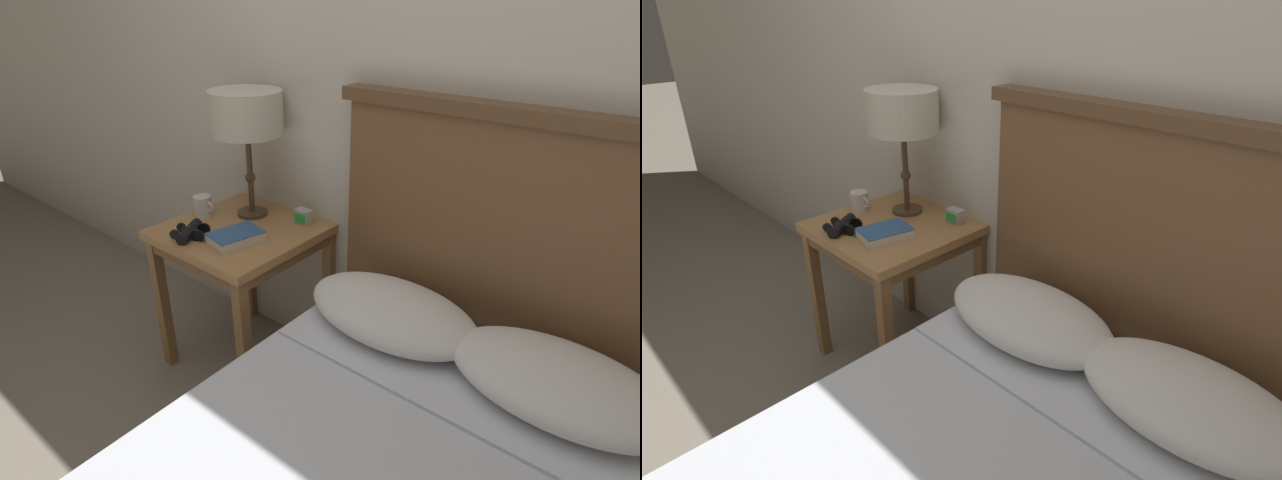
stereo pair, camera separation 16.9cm
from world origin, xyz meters
The scene contains 7 objects.
wall_back centered at (0.00, 0.97, 1.30)m, with size 8.00×0.06×2.60m.
nightstand centered at (-0.54, 0.67, 0.57)m, with size 0.58×0.58×0.66m.
table_lamp centered at (-0.60, 0.79, 1.09)m, with size 0.29×0.29×0.52m.
book_on_nightstand centered at (-0.46, 0.56, 0.68)m, with size 0.17×0.22×0.04m.
binoculars_pair centered at (-0.63, 0.48, 0.69)m, with size 0.16×0.16×0.05m.
coffee_mug centered at (-0.76, 0.65, 0.71)m, with size 0.10×0.08×0.08m.
alarm_clock centered at (-0.37, 0.85, 0.69)m, with size 0.07×0.05×0.06m.
Camera 1 is at (0.87, -0.56, 1.51)m, focal length 28.00 mm.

